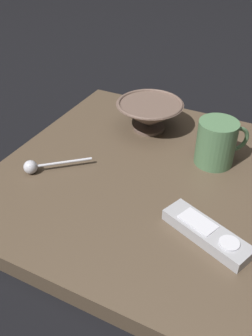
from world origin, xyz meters
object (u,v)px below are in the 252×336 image
(teaspoon, at_px, (35,166))
(tv_remote_near, at_px, (206,233))
(coffee_mug, at_px, (217,143))
(cereal_bowl, at_px, (149,114))

(teaspoon, distance_m, tv_remote_near, 0.38)
(coffee_mug, height_order, teaspoon, coffee_mug)
(cereal_bowl, xyz_separation_m, coffee_mug, (-0.07, -0.19, 0.01))
(coffee_mug, bearing_deg, tv_remote_near, -167.22)
(cereal_bowl, distance_m, tv_remote_near, 0.38)
(cereal_bowl, relative_size, teaspoon, 1.43)
(cereal_bowl, bearing_deg, tv_remote_near, -140.87)
(teaspoon, bearing_deg, cereal_bowl, -27.03)
(coffee_mug, relative_size, teaspoon, 0.89)
(coffee_mug, xyz_separation_m, tv_remote_near, (-0.23, -0.05, -0.04))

